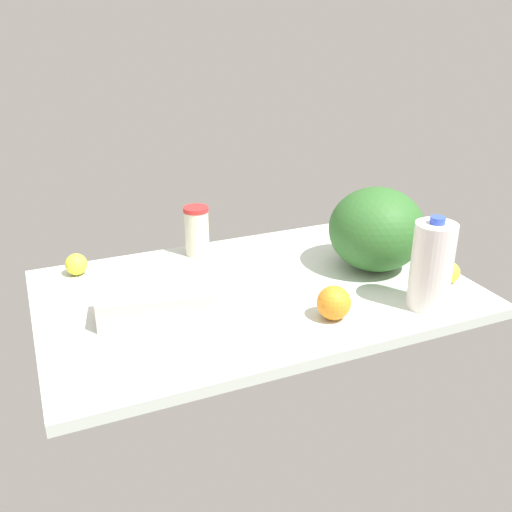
{
  "coord_description": "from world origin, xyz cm",
  "views": [
    {
      "loc": [
        -56.83,
        -133.36,
        76.45
      ],
      "look_at": [
        0.0,
        0.0,
        13.0
      ],
      "focal_mm": 40.0,
      "sensor_mm": 36.0,
      "label": 1
    }
  ],
  "objects_px": {
    "watermelon": "(376,229)",
    "orange_loose": "(334,303)",
    "lemon_by_jug": "(449,272)",
    "tumbler_cup": "(197,231)",
    "milk_jug": "(432,266)",
    "egg_carton": "(154,304)",
    "lemon_far_back": "(76,264)"
  },
  "relations": [
    {
      "from": "lemon_by_jug",
      "to": "tumbler_cup",
      "type": "bearing_deg",
      "value": 141.33
    },
    {
      "from": "egg_carton",
      "to": "milk_jug",
      "type": "bearing_deg",
      "value": -6.26
    },
    {
      "from": "watermelon",
      "to": "lemon_far_back",
      "type": "relative_size",
      "value": 4.37
    },
    {
      "from": "milk_jug",
      "to": "lemon_by_jug",
      "type": "height_order",
      "value": "milk_jug"
    },
    {
      "from": "egg_carton",
      "to": "lemon_by_jug",
      "type": "distance_m",
      "value": 0.84
    },
    {
      "from": "orange_loose",
      "to": "lemon_by_jug",
      "type": "relative_size",
      "value": 1.42
    },
    {
      "from": "tumbler_cup",
      "to": "egg_carton",
      "type": "bearing_deg",
      "value": -122.92
    },
    {
      "from": "milk_jug",
      "to": "tumbler_cup",
      "type": "height_order",
      "value": "milk_jug"
    },
    {
      "from": "tumbler_cup",
      "to": "lemon_by_jug",
      "type": "relative_size",
      "value": 2.55
    },
    {
      "from": "lemon_by_jug",
      "to": "lemon_far_back",
      "type": "relative_size",
      "value": 0.96
    },
    {
      "from": "watermelon",
      "to": "lemon_by_jug",
      "type": "xyz_separation_m",
      "value": [
        0.14,
        -0.17,
        -0.09
      ]
    },
    {
      "from": "orange_loose",
      "to": "milk_jug",
      "type": "bearing_deg",
      "value": -9.05
    },
    {
      "from": "tumbler_cup",
      "to": "lemon_by_jug",
      "type": "distance_m",
      "value": 0.78
    },
    {
      "from": "watermelon",
      "to": "tumbler_cup",
      "type": "bearing_deg",
      "value": 146.1
    },
    {
      "from": "milk_jug",
      "to": "orange_loose",
      "type": "distance_m",
      "value": 0.28
    },
    {
      "from": "tumbler_cup",
      "to": "lemon_far_back",
      "type": "xyz_separation_m",
      "value": [
        -0.38,
        -0.01,
        -0.05
      ]
    },
    {
      "from": "egg_carton",
      "to": "lemon_by_jug",
      "type": "bearing_deg",
      "value": 2.99
    },
    {
      "from": "watermelon",
      "to": "orange_loose",
      "type": "height_order",
      "value": "watermelon"
    },
    {
      "from": "egg_carton",
      "to": "lemon_far_back",
      "type": "height_order",
      "value": "egg_carton"
    },
    {
      "from": "watermelon",
      "to": "lemon_far_back",
      "type": "xyz_separation_m",
      "value": [
        -0.84,
        0.3,
        -0.09
      ]
    },
    {
      "from": "watermelon",
      "to": "tumbler_cup",
      "type": "relative_size",
      "value": 1.79
    },
    {
      "from": "egg_carton",
      "to": "lemon_far_back",
      "type": "relative_size",
      "value": 4.33
    },
    {
      "from": "lemon_by_jug",
      "to": "watermelon",
      "type": "bearing_deg",
      "value": 129.28
    },
    {
      "from": "watermelon",
      "to": "orange_loose",
      "type": "bearing_deg",
      "value": -140.53
    },
    {
      "from": "milk_jug",
      "to": "orange_loose",
      "type": "relative_size",
      "value": 2.86
    },
    {
      "from": "watermelon",
      "to": "tumbler_cup",
      "type": "height_order",
      "value": "watermelon"
    },
    {
      "from": "egg_carton",
      "to": "orange_loose",
      "type": "bearing_deg",
      "value": -11.62
    },
    {
      "from": "lemon_far_back",
      "to": "egg_carton",
      "type": "bearing_deg",
      "value": -66.2
    },
    {
      "from": "milk_jug",
      "to": "egg_carton",
      "type": "bearing_deg",
      "value": 161.65
    },
    {
      "from": "egg_carton",
      "to": "milk_jug",
      "type": "relative_size",
      "value": 1.12
    },
    {
      "from": "lemon_by_jug",
      "to": "lemon_far_back",
      "type": "distance_m",
      "value": 1.09
    },
    {
      "from": "milk_jug",
      "to": "tumbler_cup",
      "type": "distance_m",
      "value": 0.74
    }
  ]
}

